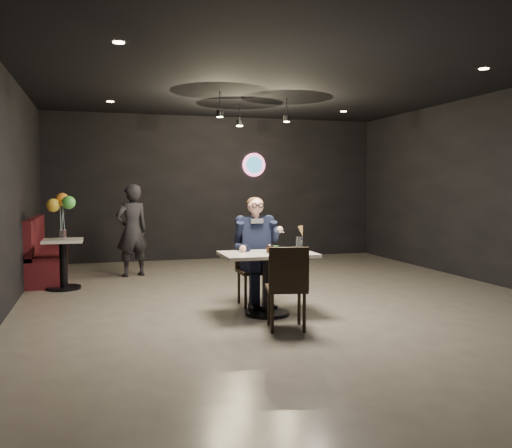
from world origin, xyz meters
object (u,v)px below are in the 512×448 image
object	(u,v)px
seated_man	(255,250)
chair_near	(286,287)
side_table	(63,265)
balloon_vase	(63,234)
passerby	(132,230)
main_table	(268,284)
booth_bench	(48,248)
sundae_glass	(299,244)
chair_far	(255,270)

from	to	relation	value
seated_man	chair_near	bearing A→B (deg)	-90.00
side_table	balloon_vase	size ratio (longest dim) A/B	4.68
side_table	balloon_vase	xyz separation A→B (m)	(0.00, 0.00, 0.47)
seated_man	passerby	bearing A→B (deg)	116.55
main_table	seated_man	world-z (taller)	seated_man
booth_bench	balloon_vase	bearing A→B (deg)	-73.30
sundae_glass	passerby	world-z (taller)	passerby
chair_far	balloon_vase	bearing A→B (deg)	142.80
booth_bench	balloon_vase	distance (m)	1.09
seated_man	chair_far	bearing A→B (deg)	90.00
booth_bench	passerby	xyz separation A→B (m)	(1.36, -0.09, 0.27)
main_table	sundae_glass	bearing A→B (deg)	-6.92
chair_far	chair_near	distance (m)	1.21
side_table	passerby	xyz separation A→B (m)	(1.06, 0.91, 0.43)
chair_near	balloon_vase	distance (m)	3.94
main_table	booth_bench	xyz separation A→B (m)	(-2.75, 3.41, 0.14)
main_table	chair_near	distance (m)	0.67
chair_far	seated_man	distance (m)	0.26
booth_bench	side_table	world-z (taller)	booth_bench
passerby	chair_near	bearing A→B (deg)	88.58
main_table	booth_bench	distance (m)	4.38
sundae_glass	balloon_vase	bearing A→B (deg)	139.07
booth_bench	balloon_vase	world-z (taller)	booth_bench
seated_man	passerby	world-z (taller)	passerby
side_table	passerby	distance (m)	1.46
chair_far	sundae_glass	size ratio (longest dim) A/B	4.96
chair_far	main_table	bearing A→B (deg)	-90.00
main_table	chair_near	world-z (taller)	chair_near
booth_bench	balloon_vase	xyz separation A→B (m)	(0.30, -1.00, 0.31)
chair_near	main_table	bearing A→B (deg)	101.59
sundae_glass	balloon_vase	distance (m)	3.74
chair_near	sundae_glass	distance (m)	0.82
sundae_glass	chair_near	bearing A→B (deg)	-121.84
seated_man	passerby	distance (m)	3.10
chair_near	sundae_glass	world-z (taller)	sundae_glass
chair_near	balloon_vase	size ratio (longest dim) A/B	6.03
chair_far	passerby	bearing A→B (deg)	116.55
chair_near	passerby	world-z (taller)	passerby
seated_man	sundae_glass	distance (m)	0.72
sundae_glass	side_table	world-z (taller)	sundae_glass
balloon_vase	passerby	distance (m)	1.40
main_table	booth_bench	size ratio (longest dim) A/B	0.54
chair_near	balloon_vase	world-z (taller)	chair_near
main_table	sundae_glass	xyz separation A→B (m)	(0.38, -0.05, 0.47)
booth_bench	side_table	distance (m)	1.06
chair_far	passerby	size ratio (longest dim) A/B	0.59
side_table	balloon_vase	distance (m)	0.47
side_table	chair_far	bearing A→B (deg)	-37.20
seated_man	balloon_vase	xyz separation A→B (m)	(-2.45, 1.86, 0.11)
chair_near	booth_bench	xyz separation A→B (m)	(-2.75, 4.07, 0.05)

